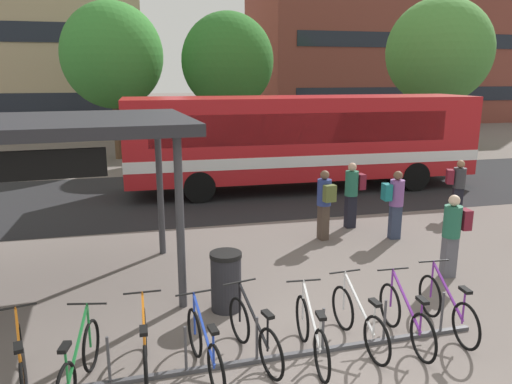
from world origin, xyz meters
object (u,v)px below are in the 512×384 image
object	(u,v)px
street_tree_2	(112,56)
city_bus	(304,138)
parked_bicycle_green_1	(79,365)
parked_bicycle_purple_8	(447,308)
parked_bicycle_white_5	(311,334)
parked_bicycle_blue_3	(205,349)
trash_bin	(226,281)
parked_bicycle_black_4	(254,334)
commuter_olive_pack_2	(325,200)
parked_bicycle_white_6	(359,321)
commuter_maroon_pack_1	(352,190)
commuter_maroon_pack_5	(457,184)
commuter_maroon_pack_3	(453,230)
parked_bicycle_purple_7	(406,319)
parked_bicycle_orange_2	(145,349)
street_tree_1	(228,61)
commuter_teal_pack_4	(395,200)
street_tree_0	(439,52)

from	to	relation	value
street_tree_2	city_bus	bearing A→B (deg)	-51.25
parked_bicycle_green_1	parked_bicycle_purple_8	bearing A→B (deg)	-75.86
parked_bicycle_white_5	street_tree_2	size ratio (longest dim) A/B	0.24
parked_bicycle_blue_3	trash_bin	world-z (taller)	trash_bin
parked_bicycle_blue_3	street_tree_2	xyz separation A→B (m)	(-1.52, 18.21, 4.37)
parked_bicycle_black_4	commuter_olive_pack_2	xyz separation A→B (m)	(2.87, 4.60, 0.61)
parked_bicycle_white_6	commuter_maroon_pack_1	distance (m)	5.91
commuter_maroon_pack_5	commuter_maroon_pack_3	bearing A→B (deg)	-102.28
parked_bicycle_black_4	parked_bicycle_purple_7	xyz separation A→B (m)	(2.31, -0.11, 0.00)
parked_bicycle_green_1	parked_bicycle_white_5	bearing A→B (deg)	-78.09
commuter_maroon_pack_1	commuter_maroon_pack_5	distance (m)	3.36
city_bus	commuter_maroon_pack_1	size ratio (longest dim) A/B	6.97
parked_bicycle_blue_3	parked_bicycle_purple_7	distance (m)	3.05
trash_bin	street_tree_2	distance (m)	17.09
parked_bicycle_orange_2	street_tree_1	xyz separation A→B (m)	(4.42, 17.11, 4.13)
parked_bicycle_green_1	parked_bicycle_purple_7	size ratio (longest dim) A/B	0.98
city_bus	commuter_teal_pack_4	size ratio (longest dim) A/B	7.14
commuter_maroon_pack_5	parked_bicycle_green_1	bearing A→B (deg)	-124.17
parked_bicycle_purple_8	trash_bin	world-z (taller)	trash_bin
parked_bicycle_orange_2	parked_bicycle_purple_8	world-z (taller)	same
commuter_maroon_pack_5	street_tree_0	size ratio (longest dim) A/B	0.21
parked_bicycle_white_6	commuter_maroon_pack_5	distance (m)	8.06
parked_bicycle_orange_2	parked_bicycle_white_6	xyz separation A→B (m)	(3.10, 0.00, 0.00)
parked_bicycle_black_4	trash_bin	distance (m)	1.60
parked_bicycle_orange_2	parked_bicycle_purple_7	xyz separation A→B (m)	(3.82, -0.09, 0.00)
parked_bicycle_purple_7	parked_bicycle_purple_8	world-z (taller)	same
commuter_maroon_pack_3	commuter_teal_pack_4	world-z (taller)	commuter_teal_pack_4
trash_bin	parked_bicycle_green_1	bearing A→B (deg)	-141.13
parked_bicycle_white_6	commuter_maroon_pack_5	bearing A→B (deg)	-48.76
parked_bicycle_purple_8	commuter_maroon_pack_1	distance (m)	5.43
commuter_maroon_pack_5	street_tree_2	bearing A→B (deg)	152.23
parked_bicycle_purple_8	parked_bicycle_orange_2	bearing A→B (deg)	94.26
parked_bicycle_white_5	parked_bicycle_purple_7	world-z (taller)	same
parked_bicycle_white_5	commuter_teal_pack_4	distance (m)	5.87
trash_bin	street_tree_1	xyz separation A→B (m)	(3.02, 15.50, 3.99)
parked_bicycle_purple_7	trash_bin	bearing A→B (deg)	57.34
parked_bicycle_orange_2	parked_bicycle_purple_7	size ratio (longest dim) A/B	1.00
parked_bicycle_purple_7	street_tree_0	distance (m)	20.52
parked_bicycle_black_4	street_tree_2	distance (m)	18.66
commuter_olive_pack_2	commuter_maroon_pack_5	world-z (taller)	commuter_olive_pack_2
commuter_maroon_pack_1	commuter_maroon_pack_3	size ratio (longest dim) A/B	1.03
parked_bicycle_purple_7	commuter_maroon_pack_3	world-z (taller)	commuter_maroon_pack_3
city_bus	street_tree_0	world-z (taller)	street_tree_0
city_bus	parked_bicycle_green_1	distance (m)	12.15
street_tree_1	parked_bicycle_green_1	bearing A→B (deg)	-106.86
parked_bicycle_white_6	parked_bicycle_black_4	bearing A→B (deg)	85.61
commuter_maroon_pack_3	commuter_maroon_pack_5	world-z (taller)	commuter_maroon_pack_3
commuter_maroon_pack_5	street_tree_2	distance (m)	16.07
parked_bicycle_white_5	commuter_maroon_pack_1	xyz separation A→B (m)	(3.16, 5.55, 0.62)
commuter_maroon_pack_5	parked_bicycle_purple_7	bearing A→B (deg)	-106.33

